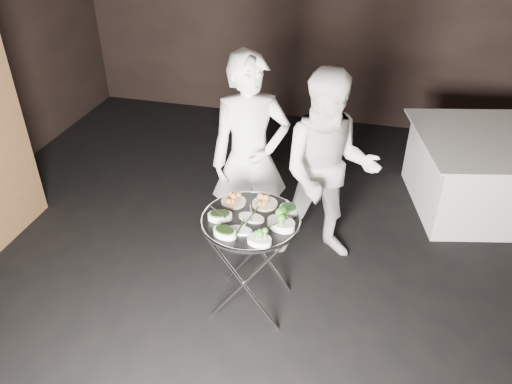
% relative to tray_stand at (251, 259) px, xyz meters
% --- Properties ---
extents(floor, '(6.00, 7.00, 0.05)m').
position_rel_tray_stand_xyz_m(floor, '(-0.15, 0.07, -0.48)').
color(floor, black).
rests_on(floor, ground).
extents(wall_back, '(6.00, 0.05, 3.00)m').
position_rel_tray_stand_xyz_m(wall_back, '(-0.15, 3.59, 1.05)').
color(wall_back, black).
rests_on(wall_back, floor).
extents(tray_stand, '(0.55, 0.46, 0.80)m').
position_rel_tray_stand_xyz_m(tray_stand, '(0.00, 0.00, 0.00)').
color(tray_stand, silver).
rests_on(tray_stand, floor).
extents(serving_tray, '(0.71, 0.71, 0.04)m').
position_rel_tray_stand_xyz_m(serving_tray, '(0.00, -0.00, 0.36)').
color(serving_tray, black).
rests_on(serving_tray, tray_stand).
extents(potato_plate_a, '(0.18, 0.18, 0.07)m').
position_rel_tray_stand_xyz_m(potato_plate_a, '(-0.17, 0.16, 0.40)').
color(potato_plate_a, beige).
rests_on(potato_plate_a, serving_tray).
extents(potato_plate_b, '(0.19, 0.19, 0.07)m').
position_rel_tray_stand_xyz_m(potato_plate_b, '(0.05, 0.20, 0.40)').
color(potato_plate_b, beige).
rests_on(potato_plate_b, serving_tray).
extents(greens_bowl, '(0.13, 0.13, 0.08)m').
position_rel_tray_stand_xyz_m(greens_bowl, '(0.24, 0.14, 0.40)').
color(greens_bowl, white).
rests_on(greens_bowl, serving_tray).
extents(asparagus_plate_a, '(0.20, 0.13, 0.04)m').
position_rel_tray_stand_xyz_m(asparagus_plate_a, '(0.01, 0.00, 0.38)').
color(asparagus_plate_a, white).
rests_on(asparagus_plate_a, serving_tray).
extents(asparagus_plate_b, '(0.17, 0.10, 0.04)m').
position_rel_tray_stand_xyz_m(asparagus_plate_b, '(-0.03, -0.16, 0.38)').
color(asparagus_plate_b, white).
rests_on(asparagus_plate_b, serving_tray).
extents(spinach_bowl_a, '(0.19, 0.15, 0.07)m').
position_rel_tray_stand_xyz_m(spinach_bowl_a, '(-0.21, -0.05, 0.40)').
color(spinach_bowl_a, white).
rests_on(spinach_bowl_a, serving_tray).
extents(spinach_bowl_b, '(0.19, 0.15, 0.07)m').
position_rel_tray_stand_xyz_m(spinach_bowl_b, '(-0.12, -0.22, 0.40)').
color(spinach_bowl_b, white).
rests_on(spinach_bowl_b, serving_tray).
extents(broccoli_bowl_a, '(0.24, 0.20, 0.08)m').
position_rel_tray_stand_xyz_m(broccoli_bowl_a, '(0.22, -0.04, 0.41)').
color(broccoli_bowl_a, white).
rests_on(broccoli_bowl_a, serving_tray).
extents(broccoli_bowl_b, '(0.18, 0.13, 0.07)m').
position_rel_tray_stand_xyz_m(broccoli_bowl_b, '(0.12, -0.24, 0.40)').
color(broccoli_bowl_b, white).
rests_on(broccoli_bowl_b, serving_tray).
extents(serving_utensils, '(0.58, 0.43, 0.01)m').
position_rel_tray_stand_xyz_m(serving_utensils, '(0.02, 0.07, 0.42)').
color(serving_utensils, silver).
rests_on(serving_utensils, serving_tray).
extents(waiter_left, '(0.76, 0.65, 1.77)m').
position_rel_tray_stand_xyz_m(waiter_left, '(-0.19, 0.72, 0.43)').
color(waiter_left, white).
rests_on(waiter_left, floor).
extents(waiter_right, '(0.91, 0.77, 1.68)m').
position_rel_tray_stand_xyz_m(waiter_right, '(0.44, 0.76, 0.39)').
color(waiter_right, white).
rests_on(waiter_right, floor).
extents(dining_table, '(1.34, 1.34, 0.76)m').
position_rel_tray_stand_xyz_m(dining_table, '(1.84, 1.87, -0.07)').
color(dining_table, white).
rests_on(dining_table, floor).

